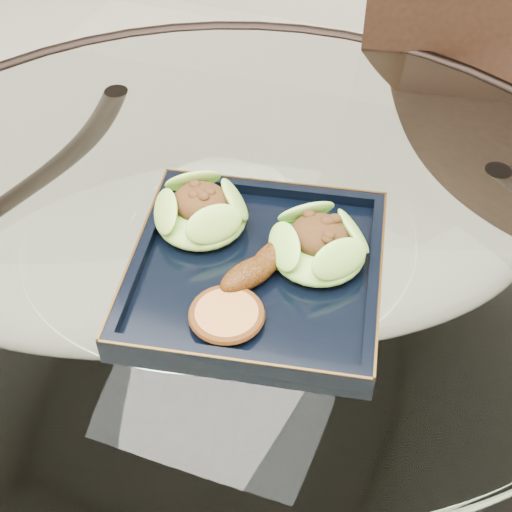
% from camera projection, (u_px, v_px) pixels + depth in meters
% --- Properties ---
extents(dining_table, '(1.13, 1.13, 0.77)m').
position_uv_depth(dining_table, '(225.00, 347.00, 0.93)').
color(dining_table, white).
rests_on(dining_table, ground).
extents(dining_chair, '(0.45, 0.45, 0.89)m').
position_uv_depth(dining_chair, '(447.00, 220.00, 1.25)').
color(dining_chair, black).
rests_on(dining_chair, ground).
extents(navy_plate, '(0.31, 0.31, 0.02)m').
position_uv_depth(navy_plate, '(256.00, 275.00, 0.78)').
color(navy_plate, black).
rests_on(navy_plate, dining_table).
extents(lettuce_wrap_left, '(0.13, 0.13, 0.04)m').
position_uv_depth(lettuce_wrap_left, '(201.00, 214.00, 0.81)').
color(lettuce_wrap_left, '#62A42F').
rests_on(lettuce_wrap_left, navy_plate).
extents(lettuce_wrap_right, '(0.13, 0.13, 0.04)m').
position_uv_depth(lettuce_wrap_right, '(318.00, 247.00, 0.77)').
color(lettuce_wrap_right, '#61AC32').
rests_on(lettuce_wrap_right, navy_plate).
extents(roasted_plantain, '(0.09, 0.15, 0.03)m').
position_uv_depth(roasted_plantain, '(276.00, 254.00, 0.77)').
color(roasted_plantain, '#64310A').
rests_on(roasted_plantain, navy_plate).
extents(crumb_patty, '(0.09, 0.09, 0.01)m').
position_uv_depth(crumb_patty, '(227.00, 316.00, 0.72)').
color(crumb_patty, '#BE7A3F').
rests_on(crumb_patty, navy_plate).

